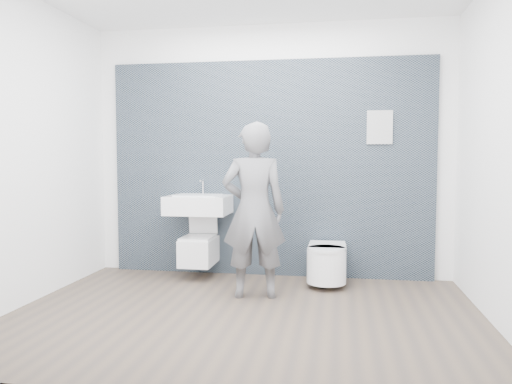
% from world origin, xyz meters
% --- Properties ---
extents(ground, '(4.00, 4.00, 0.00)m').
position_xyz_m(ground, '(0.00, 0.00, 0.00)').
color(ground, brown).
rests_on(ground, ground).
extents(room_shell, '(4.00, 4.00, 4.00)m').
position_xyz_m(room_shell, '(0.00, 0.00, 1.74)').
color(room_shell, white).
rests_on(room_shell, ground).
extents(tile_wall, '(3.60, 0.06, 2.40)m').
position_xyz_m(tile_wall, '(0.00, 1.47, 0.00)').
color(tile_wall, black).
rests_on(tile_wall, ground).
extents(washbasin, '(0.67, 0.51, 0.51)m').
position_xyz_m(washbasin, '(-0.74, 1.19, 0.82)').
color(washbasin, white).
rests_on(washbasin, ground).
extents(toilet_square, '(0.35, 0.50, 0.68)m').
position_xyz_m(toilet_square, '(-0.74, 1.20, 0.32)').
color(toilet_square, white).
rests_on(toilet_square, ground).
extents(toilet_rounded, '(0.40, 0.67, 0.36)m').
position_xyz_m(toilet_rounded, '(0.66, 1.10, 0.24)').
color(toilet_rounded, white).
rests_on(toilet_rounded, ground).
extents(info_placard, '(0.27, 0.03, 0.36)m').
position_xyz_m(info_placard, '(1.20, 1.43, 0.00)').
color(info_placard, white).
rests_on(info_placard, ground).
extents(visitor, '(0.67, 0.51, 1.66)m').
position_xyz_m(visitor, '(-0.01, 0.55, 0.83)').
color(visitor, '#5C5B60').
rests_on(visitor, ground).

